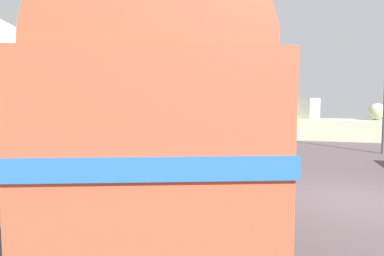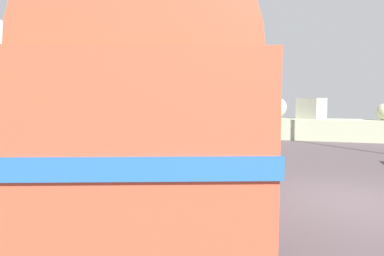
# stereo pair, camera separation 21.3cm
# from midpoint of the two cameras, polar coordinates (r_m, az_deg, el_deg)

# --- Properties ---
(ground) EXTENTS (32.00, 26.00, 0.02)m
(ground) POSITION_cam_midpoint_polar(r_m,az_deg,el_deg) (8.39, 23.59, -10.70)
(ground) COLOR #514548
(breakwater) EXTENTS (31.36, 2.13, 2.32)m
(breakwater) POSITION_cam_midpoint_polar(r_m,az_deg,el_deg) (19.92, 18.77, 0.23)
(breakwater) COLOR #B0B696
(breakwater) RESTS_ON ground
(vintage_coach) EXTENTS (4.99, 8.90, 3.70)m
(vintage_coach) POSITION_cam_midpoint_polar(r_m,az_deg,el_deg) (7.04, -5.52, 3.59)
(vintage_coach) COLOR black
(vintage_coach) RESTS_ON ground
(second_coach) EXTENTS (5.41, 8.86, 3.70)m
(second_coach) POSITION_cam_midpoint_polar(r_m,az_deg,el_deg) (10.86, -24.00, 3.62)
(second_coach) COLOR black
(second_coach) RESTS_ON ground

